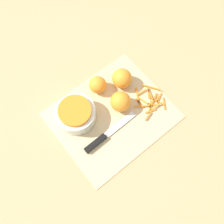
% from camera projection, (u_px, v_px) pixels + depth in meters
% --- Properties ---
extents(ground_plane, '(4.00, 4.00, 0.00)m').
position_uv_depth(ground_plane, '(112.00, 115.00, 0.99)').
color(ground_plane, tan).
extents(cutting_board, '(0.42, 0.36, 0.01)m').
position_uv_depth(cutting_board, '(112.00, 115.00, 0.99)').
color(cutting_board, '#CCB284').
rests_on(cutting_board, ground_plane).
extents(bowl_speckled, '(0.15, 0.15, 0.07)m').
position_uv_depth(bowl_speckled, '(76.00, 114.00, 0.95)').
color(bowl_speckled, silver).
rests_on(bowl_speckled, cutting_board).
extents(knife, '(0.23, 0.02, 0.02)m').
position_uv_depth(knife, '(101.00, 139.00, 0.94)').
color(knife, black).
rests_on(knife, cutting_board).
extents(orange_left, '(0.08, 0.08, 0.08)m').
position_uv_depth(orange_left, '(122.00, 78.00, 1.00)').
color(orange_left, orange).
rests_on(orange_left, cutting_board).
extents(orange_right, '(0.08, 0.08, 0.08)m').
position_uv_depth(orange_right, '(121.00, 102.00, 0.96)').
color(orange_right, orange).
rests_on(orange_right, cutting_board).
extents(orange_back, '(0.07, 0.07, 0.07)m').
position_uv_depth(orange_back, '(98.00, 85.00, 0.99)').
color(orange_back, orange).
rests_on(orange_back, cutting_board).
extents(peel_pile, '(0.13, 0.14, 0.01)m').
position_uv_depth(peel_pile, '(150.00, 100.00, 1.00)').
color(peel_pile, orange).
rests_on(peel_pile, cutting_board).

